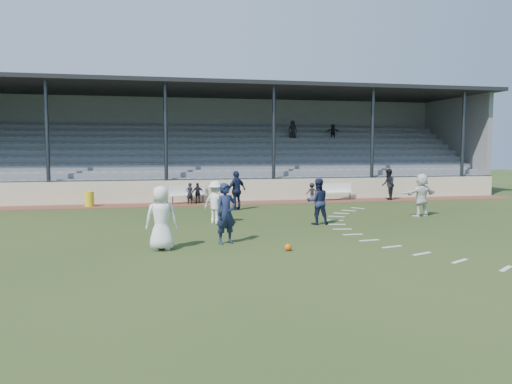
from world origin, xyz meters
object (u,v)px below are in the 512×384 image
bench_right (336,190)px  official (388,184)px  bench_left (188,193)px  player_navy_lead (226,213)px  player_white_lead (161,218)px  football (288,247)px  trash_bin (89,199)px

bench_right → official: official is taller
bench_left → official: size_ratio=1.14×
bench_left → official: bearing=-18.6°
official → player_navy_lead: bearing=-25.4°
player_white_lead → football: bearing=168.2°
player_navy_lead → trash_bin: bearing=93.8°
player_navy_lead → bench_left: bearing=70.0°
trash_bin → official: bearing=-0.8°
bench_right → player_white_lead: player_white_lead is taller
bench_left → player_navy_lead: player_navy_lead is taller
football → player_white_lead: player_white_lead is taller
football → official: official is taller
bench_right → trash_bin: 13.33m
player_white_lead → official: 17.35m
bench_left → football: size_ratio=9.98×
player_white_lead → player_navy_lead: (1.97, 0.58, 0.00)m
trash_bin → official: official is taller
player_navy_lead → official: size_ratio=1.06×
player_white_lead → bench_left: bearing=-95.9°
bench_left → football: bench_left is taller
bench_left → player_navy_lead: size_ratio=1.08×
bench_right → player_white_lead: 15.72m
football → player_navy_lead: (-1.57, 1.46, 0.84)m
trash_bin → football: trash_bin is taller
player_white_lead → official: player_white_lead is taller
player_navy_lead → official: 15.51m
football → player_navy_lead: player_navy_lead is taller
bench_right → football: bench_right is taller
trash_bin → player_navy_lead: (5.25, -11.16, 0.55)m
bench_right → player_navy_lead: (-8.07, -11.49, 0.35)m
football → player_white_lead: 3.74m
football → player_navy_lead: bearing=137.1°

